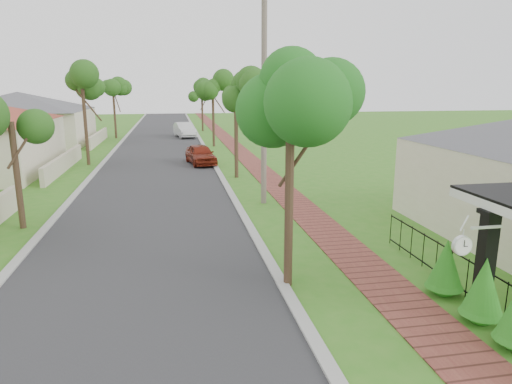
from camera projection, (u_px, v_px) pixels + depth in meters
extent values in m
plane|color=#33771C|center=(270.00, 315.00, 10.31)|extent=(160.00, 160.00, 0.00)
cube|color=#28282B|center=(158.00, 168.00, 28.94)|extent=(7.00, 120.00, 0.02)
cube|color=#9E9E99|center=(215.00, 166.00, 29.58)|extent=(0.30, 120.00, 0.10)
cube|color=#9E9E99|center=(98.00, 170.00, 28.30)|extent=(0.30, 120.00, 0.10)
cube|color=brown|center=(254.00, 165.00, 30.04)|extent=(1.50, 120.00, 0.03)
cube|color=black|center=(485.00, 266.00, 9.87)|extent=(0.30, 0.30, 2.52)
cube|color=black|center=(479.00, 314.00, 10.12)|extent=(0.48, 0.48, 0.24)
cube|color=black|center=(492.00, 212.00, 9.60)|extent=(0.42, 0.42, 0.10)
cube|color=black|center=(469.00, 261.00, 10.96)|extent=(0.03, 8.00, 0.03)
cube|color=black|center=(466.00, 292.00, 11.14)|extent=(0.03, 8.00, 0.03)
cylinder|color=black|center=(506.00, 303.00, 9.78)|extent=(0.02, 0.02, 1.00)
cylinder|color=black|center=(485.00, 290.00, 10.42)|extent=(0.02, 0.02, 1.00)
cylinder|color=black|center=(467.00, 278.00, 11.06)|extent=(0.02, 0.02, 1.00)
cylinder|color=black|center=(451.00, 268.00, 11.70)|extent=(0.02, 0.02, 1.00)
cylinder|color=black|center=(436.00, 258.00, 12.34)|extent=(0.02, 0.02, 1.00)
cylinder|color=black|center=(423.00, 250.00, 12.97)|extent=(0.02, 0.02, 1.00)
cylinder|color=black|center=(411.00, 242.00, 13.61)|extent=(0.02, 0.02, 1.00)
cylinder|color=black|center=(401.00, 235.00, 14.25)|extent=(0.02, 0.02, 1.00)
cylinder|color=black|center=(391.00, 229.00, 14.89)|extent=(0.02, 0.02, 1.00)
cylinder|color=#382619|center=(236.00, 137.00, 25.39)|extent=(0.22, 0.22, 4.55)
sphere|color=#174913|center=(236.00, 93.00, 24.84)|extent=(1.70, 1.70, 1.70)
cylinder|color=#382619|center=(213.00, 118.00, 38.76)|extent=(0.22, 0.22, 4.90)
sphere|color=#174913|center=(213.00, 86.00, 38.18)|extent=(1.70, 1.70, 1.70)
cylinder|color=#382619|center=(202.00, 113.00, 52.25)|extent=(0.22, 0.22, 4.20)
sphere|color=#174913|center=(202.00, 93.00, 51.75)|extent=(1.70, 1.70, 1.70)
cylinder|color=#382619|center=(17.00, 176.00, 16.22)|extent=(0.22, 0.22, 3.85)
sphere|color=#174913|center=(10.00, 118.00, 15.76)|extent=(1.60, 1.60, 1.60)
cylinder|color=#382619|center=(86.00, 127.00, 29.51)|extent=(0.22, 0.22, 4.90)
sphere|color=#174913|center=(82.00, 86.00, 28.93)|extent=(1.70, 1.70, 1.70)
cylinder|color=#382619|center=(115.00, 115.00, 44.88)|extent=(0.22, 0.22, 4.55)
sphere|color=#174913|center=(113.00, 90.00, 44.34)|extent=(1.70, 1.70, 1.70)
sphere|color=#125E16|center=(481.00, 309.00, 9.90)|extent=(0.71, 0.71, 0.71)
cone|color=#125E16|center=(484.00, 284.00, 9.77)|extent=(0.81, 0.81, 1.19)
sphere|color=#125E16|center=(444.00, 283.00, 11.25)|extent=(0.70, 0.70, 0.70)
cone|color=#125E16|center=(446.00, 262.00, 11.12)|extent=(0.80, 0.80, 1.13)
cube|color=#BFB299|center=(64.00, 163.00, 27.84)|extent=(0.25, 10.00, 1.00)
cube|color=beige|center=(21.00, 128.00, 39.90)|extent=(11.00, 10.00, 3.00)
pyramid|color=#4C4C51|center=(18.00, 101.00, 39.38)|extent=(15.56, 15.56, 1.60)
cube|color=#BFB299|center=(98.00, 138.00, 41.26)|extent=(0.25, 10.00, 1.00)
imported|color=maroon|center=(201.00, 155.00, 30.07)|extent=(2.15, 4.03, 1.30)
imported|color=silver|center=(185.00, 130.00, 46.01)|extent=(2.34, 4.68, 1.47)
cylinder|color=#382619|center=(289.00, 203.00, 11.39)|extent=(0.22, 0.22, 4.38)
sphere|color=#22691E|center=(291.00, 109.00, 10.87)|extent=(2.18, 2.18, 2.18)
cylinder|color=#736359|center=(264.00, 99.00, 19.20)|extent=(0.24, 0.24, 9.02)
cube|color=white|center=(487.00, 227.00, 9.19)|extent=(0.69, 0.05, 0.05)
cylinder|color=white|center=(463.00, 236.00, 9.13)|extent=(0.02, 0.02, 0.29)
cylinder|color=white|center=(462.00, 245.00, 9.18)|extent=(0.41, 0.10, 0.41)
cylinder|color=white|center=(464.00, 246.00, 9.12)|extent=(0.35, 0.01, 0.35)
cylinder|color=white|center=(460.00, 244.00, 9.23)|extent=(0.35, 0.01, 0.35)
cube|color=black|center=(464.00, 243.00, 9.10)|extent=(0.01, 0.01, 0.14)
cube|color=black|center=(466.00, 246.00, 9.12)|extent=(0.09, 0.01, 0.02)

